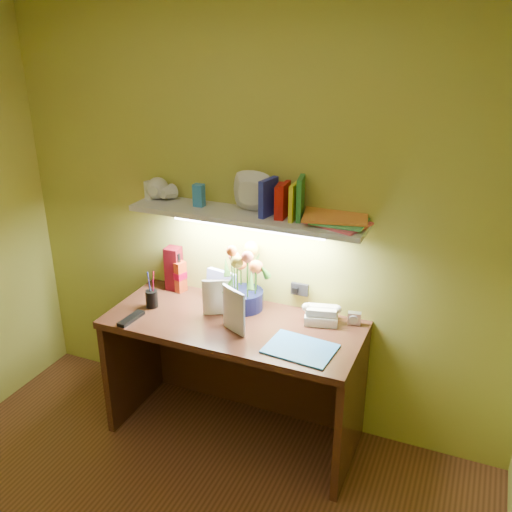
{
  "coord_description": "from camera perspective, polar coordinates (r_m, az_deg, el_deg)",
  "views": [
    {
      "loc": [
        1.17,
        -1.25,
        2.28
      ],
      "look_at": [
        0.07,
        1.35,
        1.09
      ],
      "focal_mm": 40.0,
      "sensor_mm": 36.0,
      "label": 1
    }
  ],
  "objects": [
    {
      "name": "whisky_bottle",
      "position": [
        3.43,
        -7.7,
        -1.64
      ],
      "size": [
        0.08,
        0.08,
        0.24
      ],
      "primitive_type": null,
      "rotation": [
        0.0,
        0.0,
        -0.28
      ],
      "color": "#C13915",
      "rests_on": "desk"
    },
    {
      "name": "whisky_box",
      "position": [
        3.45,
        -8.22,
        -1.24
      ],
      "size": [
        0.09,
        0.09,
        0.27
      ],
      "primitive_type": "cube",
      "rotation": [
        0.0,
        0.0,
        0.04
      ],
      "color": "#50070E",
      "rests_on": "desk"
    },
    {
      "name": "telephone",
      "position": [
        3.11,
        6.57,
        -5.71
      ],
      "size": [
        0.2,
        0.17,
        0.11
      ],
      "primitive_type": null,
      "rotation": [
        0.0,
        0.0,
        0.24
      ],
      "color": "white",
      "rests_on": "desk"
    },
    {
      "name": "blue_folder",
      "position": [
        2.88,
        4.45,
        -9.23
      ],
      "size": [
        0.36,
        0.28,
        0.01
      ],
      "primitive_type": "cube",
      "rotation": [
        0.0,
        0.0,
        -0.09
      ],
      "color": "#2D7DD0",
      "rests_on": "desk"
    },
    {
      "name": "desk",
      "position": [
        3.31,
        -2.21,
        -12.25
      ],
      "size": [
        1.4,
        0.6,
        0.75
      ],
      "primitive_type": "cube",
      "color": "#321A0D",
      "rests_on": "ground"
    },
    {
      "name": "desk_book_b",
      "position": [
        3.03,
        -3.3,
        -4.83
      ],
      "size": [
        0.17,
        0.1,
        0.24
      ],
      "primitive_type": "imported",
      "rotation": [
        0.0,
        0.0,
        -0.49
      ],
      "color": "silver",
      "rests_on": "desk"
    },
    {
      "name": "pen_cup",
      "position": [
        3.28,
        -10.42,
        -3.7
      ],
      "size": [
        0.07,
        0.07,
        0.17
      ],
      "primitive_type": "cylinder",
      "rotation": [
        0.0,
        0.0,
        -0.06
      ],
      "color": "black",
      "rests_on": "desk"
    },
    {
      "name": "desk_clock",
      "position": [
        3.12,
        9.8,
        -6.17
      ],
      "size": [
        0.08,
        0.05,
        0.07
      ],
      "primitive_type": "cube",
      "rotation": [
        0.0,
        0.0,
        0.19
      ],
      "color": "#B7B8BC",
      "rests_on": "desk"
    },
    {
      "name": "flower_bouquet",
      "position": [
        3.17,
        -1.18,
        -2.19
      ],
      "size": [
        0.31,
        0.31,
        0.38
      ],
      "primitive_type": null,
      "rotation": [
        0.0,
        0.0,
        -0.43
      ],
      "color": "#0B1033",
      "rests_on": "desk"
    },
    {
      "name": "tv_remote",
      "position": [
        3.2,
        -12.38,
        -6.13
      ],
      "size": [
        0.06,
        0.18,
        0.02
      ],
      "primitive_type": "cube",
      "rotation": [
        0.0,
        0.0,
        -0.08
      ],
      "color": "black",
      "rests_on": "desk"
    },
    {
      "name": "desk_book_a",
      "position": [
        3.15,
        -5.39,
        -4.17
      ],
      "size": [
        0.15,
        0.08,
        0.21
      ],
      "primitive_type": "imported",
      "rotation": [
        0.0,
        0.0,
        0.39
      ],
      "color": "white",
      "rests_on": "desk"
    },
    {
      "name": "wall_shelf",
      "position": [
        3.02,
        -0.6,
        4.63
      ],
      "size": [
        1.32,
        0.32,
        0.25
      ],
      "color": "silver",
      "rests_on": "ground"
    },
    {
      "name": "art_card",
      "position": [
        3.29,
        -3.53,
        -3.06
      ],
      "size": [
        0.19,
        0.07,
        0.19
      ],
      "primitive_type": null,
      "rotation": [
        0.0,
        0.0,
        -0.19
      ],
      "color": "white",
      "rests_on": "desk"
    }
  ]
}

